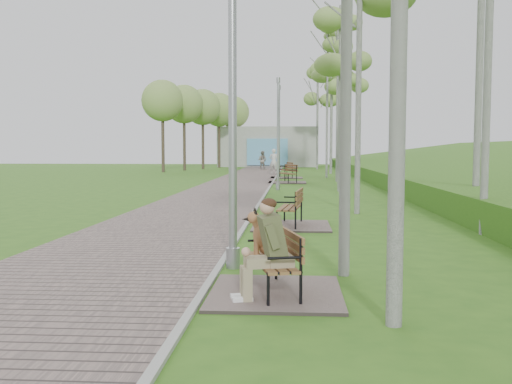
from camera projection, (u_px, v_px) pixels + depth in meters
ground at (212, 281)px, 7.78m from camera, size 120.00×120.00×0.00m
walkway at (238, 184)px, 29.29m from camera, size 3.50×67.00×0.04m
kerb at (272, 184)px, 29.17m from camera, size 0.10×67.00×0.05m
building_north at (268, 147)px, 58.44m from camera, size 10.00×5.20×4.00m
bench_main at (269, 264)px, 6.98m from camera, size 1.62×1.80×1.41m
bench_second at (290, 218)px, 13.17m from camera, size 1.77×1.97×1.09m
bench_third at (287, 178)px, 30.23m from camera, size 1.98×2.20×1.22m
bench_far at (286, 174)px, 35.20m from camera, size 1.98×2.20×1.21m
lamp_post_near at (233, 101)px, 8.41m from camera, size 0.21×0.21×5.37m
lamp_post_second at (278, 138)px, 24.75m from camera, size 0.19×0.19×4.87m
lamp_post_third at (279, 134)px, 36.48m from camera, size 0.23×0.23×5.85m
pedestrian_near at (274, 161)px, 40.92m from camera, size 0.73×0.56×1.82m
pedestrian_far at (262, 160)px, 48.85m from camera, size 0.96×0.86×1.63m
birch_mid_c at (340, 40)px, 23.74m from camera, size 2.26×2.26×8.05m
birch_far_a at (338, 46)px, 30.85m from camera, size 2.42×2.42×9.38m
birch_far_b at (328, 52)px, 35.01m from camera, size 2.51×2.51×9.85m
birch_far_c at (332, 67)px, 40.96m from camera, size 2.60×2.60×9.82m
birch_distant_a at (318, 87)px, 49.87m from camera, size 2.85×2.85×9.17m
birch_distant_b at (346, 72)px, 49.56m from camera, size 2.58×2.58×10.74m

